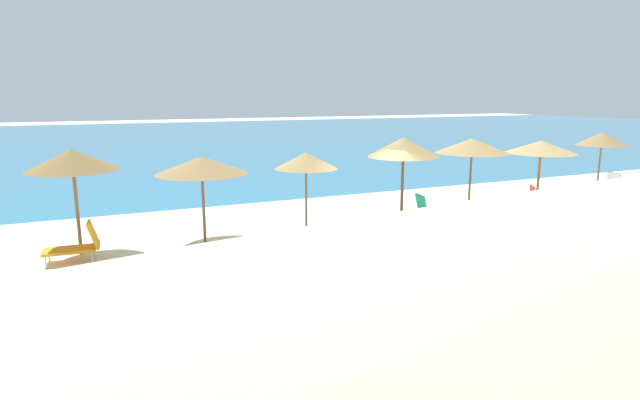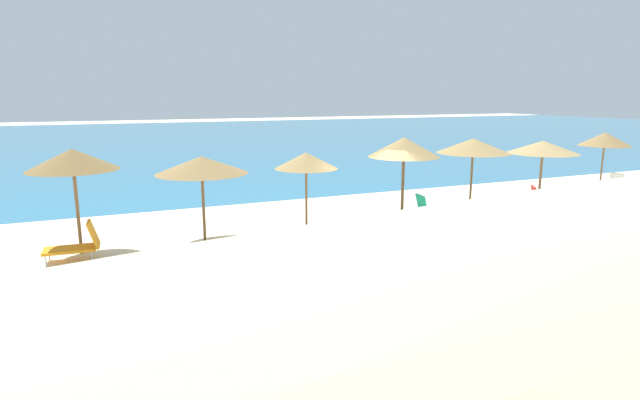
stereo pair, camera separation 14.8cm
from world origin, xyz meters
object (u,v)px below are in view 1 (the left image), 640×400
at_px(beach_umbrella_2, 202,165).
at_px(lounge_chair_2, 520,206).
at_px(beach_umbrella_3, 306,161).
at_px(beach_umbrella_4, 403,147).
at_px(beach_umbrella_7, 602,139).
at_px(beach_umbrella_1, 72,160).
at_px(beach_umbrella_5, 472,146).
at_px(lounge_chair_1, 77,245).
at_px(lounge_chair_3, 406,215).
at_px(beach_umbrella_6, 541,147).
at_px(lounge_chair_0, 606,190).

distance_m(beach_umbrella_2, lounge_chair_2, 10.84).
xyz_separation_m(beach_umbrella_2, beach_umbrella_3, (3.25, 0.11, -0.05)).
bearing_deg(beach_umbrella_4, lounge_chair_2, -15.14).
xyz_separation_m(beach_umbrella_2, beach_umbrella_7, (16.56, 0.14, 0.17)).
bearing_deg(beach_umbrella_1, beach_umbrella_5, -0.65).
bearing_deg(lounge_chair_1, beach_umbrella_7, -84.58).
bearing_deg(beach_umbrella_2, lounge_chair_3, -9.58).
xyz_separation_m(beach_umbrella_6, lounge_chair_0, (2.95, -0.74, -1.80)).
relative_size(beach_umbrella_2, beach_umbrella_7, 0.97).
xyz_separation_m(beach_umbrella_5, lounge_chair_2, (0.93, -1.54, -1.99)).
relative_size(beach_umbrella_3, beach_umbrella_7, 0.91).
distance_m(beach_umbrella_1, beach_umbrella_6, 16.38).
xyz_separation_m(beach_umbrella_4, lounge_chair_3, (-0.21, -0.62, -2.11)).
bearing_deg(lounge_chair_0, beach_umbrella_4, 91.95).
relative_size(lounge_chair_0, lounge_chair_3, 0.87).
distance_m(beach_umbrella_4, beach_umbrella_5, 3.21).
xyz_separation_m(beach_umbrella_1, lounge_chair_3, (9.56, -1.20, -2.12)).
relative_size(beach_umbrella_3, lounge_chair_3, 1.42).
xyz_separation_m(beach_umbrella_5, beach_umbrella_7, (6.91, 0.15, -0.01)).
relative_size(beach_umbrella_2, lounge_chair_0, 1.74).
distance_m(beach_umbrella_1, lounge_chair_1, 2.21).
height_order(lounge_chair_0, lounge_chair_2, lounge_chair_2).
bearing_deg(beach_umbrella_4, beach_umbrella_2, 176.15).
height_order(beach_umbrella_4, beach_umbrella_7, beach_umbrella_4).
distance_m(lounge_chair_1, lounge_chair_2, 13.97).
xyz_separation_m(beach_umbrella_2, beach_umbrella_4, (6.47, -0.44, 0.29)).
bearing_deg(beach_umbrella_1, beach_umbrella_7, 0.01).
distance_m(beach_umbrella_6, lounge_chair_0, 3.53).
height_order(beach_umbrella_2, lounge_chair_2, beach_umbrella_2).
bearing_deg(lounge_chair_0, beach_umbrella_5, 87.40).
height_order(beach_umbrella_3, lounge_chair_1, beach_umbrella_3).
bearing_deg(beach_umbrella_4, beach_umbrella_6, 4.29).
bearing_deg(beach_umbrella_2, beach_umbrella_5, -0.04).
bearing_deg(beach_umbrella_3, beach_umbrella_1, 179.72).
bearing_deg(beach_umbrella_4, lounge_chair_0, -1.45).
bearing_deg(beach_umbrella_1, beach_umbrella_3, -0.28).
bearing_deg(lounge_chair_1, beach_umbrella_2, -78.49).
distance_m(beach_umbrella_4, lounge_chair_3, 2.21).
distance_m(lounge_chair_0, lounge_chair_2, 5.53).
height_order(beach_umbrella_4, lounge_chair_1, beach_umbrella_4).
relative_size(beach_umbrella_5, beach_umbrella_7, 1.00).
distance_m(beach_umbrella_5, beach_umbrella_6, 3.44).
bearing_deg(beach_umbrella_3, beach_umbrella_4, -9.59).
xyz_separation_m(beach_umbrella_7, lounge_chair_1, (-19.91, -0.60, -1.99)).
bearing_deg(beach_umbrella_2, lounge_chair_2, -8.32).
height_order(beach_umbrella_2, beach_umbrella_7, beach_umbrella_7).
bearing_deg(lounge_chair_0, beach_umbrella_2, 90.98).
height_order(beach_umbrella_6, lounge_chair_2, beach_umbrella_6).
xyz_separation_m(beach_umbrella_2, lounge_chair_2, (10.57, -1.55, -1.82)).
bearing_deg(beach_umbrella_5, beach_umbrella_1, 179.35).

